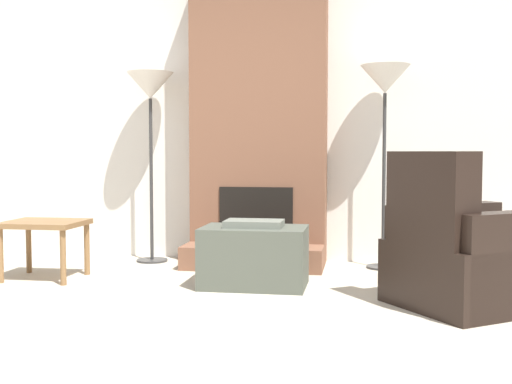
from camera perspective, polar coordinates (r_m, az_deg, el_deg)
name	(u,v)px	position (r m, az deg, el deg)	size (l,w,h in m)	color
ground_plane	(176,350)	(3.30, -7.14, -13.80)	(24.00, 24.00, 0.00)	#B2A893
wall_back	(262,117)	(5.87, 0.57, 6.69)	(7.23, 0.06, 2.60)	silver
fireplace	(258,127)	(5.65, 0.22, 5.79)	(1.19, 0.69, 2.60)	brown
ottoman	(254,256)	(4.70, -0.17, -5.68)	(0.76, 0.49, 0.49)	#474C42
armchair	(469,261)	(4.31, 18.41, -5.80)	(1.26, 1.21, 0.99)	black
side_table	(45,230)	(5.22, -18.28, -3.20)	(0.58, 0.49, 0.45)	brown
floor_lamp_left	(150,94)	(5.81, -9.37, 8.57)	(0.41, 0.41, 1.68)	#333333
floor_lamp_right	(385,89)	(5.51, 11.40, 9.00)	(0.41, 0.41, 1.70)	#333333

